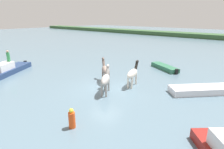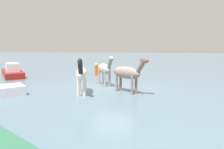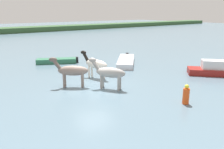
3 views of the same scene
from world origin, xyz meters
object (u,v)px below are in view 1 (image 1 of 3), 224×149
at_px(horse_gray_outer, 105,70).
at_px(boat_motor_center, 165,68).
at_px(horse_mid_herd, 133,73).
at_px(boat_dinghy_port, 8,70).
at_px(horse_lead, 105,79).
at_px(person_watcher_seated, 8,56).
at_px(boat_launch_far, 203,91).
at_px(buoy_channel_marker, 72,119).

relative_size(horse_gray_outer, boat_motor_center, 0.60).
bearing_deg(horse_mid_herd, boat_dinghy_port, 98.11).
bearing_deg(horse_lead, horse_gray_outer, 10.21).
xyz_separation_m(horse_gray_outer, person_watcher_seated, (-9.61, -4.53, 0.65)).
bearing_deg(horse_gray_outer, boat_dinghy_port, 63.75).
relative_size(horse_lead, horse_mid_herd, 0.92).
xyz_separation_m(boat_motor_center, boat_launch_far, (5.34, -4.29, 0.02)).
distance_m(horse_lead, horse_gray_outer, 2.58).
height_order(horse_lead, horse_mid_herd, horse_mid_herd).
relative_size(horse_lead, boat_motor_center, 0.61).
xyz_separation_m(horse_lead, person_watcher_seated, (-11.38, -2.65, 0.66)).
bearing_deg(buoy_channel_marker, horse_mid_herd, 99.57).
bearing_deg(horse_gray_outer, buoy_channel_marker, 156.35).
height_order(boat_dinghy_port, buoy_channel_marker, boat_dinghy_port).
relative_size(horse_gray_outer, boat_dinghy_port, 0.40).
relative_size(horse_gray_outer, buoy_channel_marker, 2.05).
xyz_separation_m(horse_lead, boat_motor_center, (0.41, 9.38, -0.95)).
bearing_deg(boat_motor_center, horse_mid_herd, 119.78).
bearing_deg(buoy_channel_marker, boat_motor_center, 96.01).
relative_size(horse_mid_herd, buoy_channel_marker, 2.28).
height_order(horse_mid_herd, horse_gray_outer, horse_gray_outer).
relative_size(boat_launch_far, buoy_channel_marker, 4.22).
bearing_deg(person_watcher_seated, boat_motor_center, 45.57).
bearing_deg(boat_motor_center, buoy_channel_marker, 123.74).
xyz_separation_m(horse_lead, buoy_channel_marker, (1.89, -4.64, -0.60)).
xyz_separation_m(boat_motor_center, buoy_channel_marker, (1.48, -14.02, 0.35)).
height_order(horse_mid_herd, boat_motor_center, horse_mid_herd).
bearing_deg(person_watcher_seated, horse_lead, 13.10).
bearing_deg(person_watcher_seated, horse_gray_outer, 25.22).
distance_m(horse_mid_herd, boat_dinghy_port, 13.26).
bearing_deg(horse_lead, boat_dinghy_port, 71.38).
height_order(boat_launch_far, person_watcher_seated, person_watcher_seated).
bearing_deg(boat_dinghy_port, person_watcher_seated, 156.96).
distance_m(boat_dinghy_port, boat_motor_center, 17.01).
bearing_deg(boat_launch_far, boat_motor_center, -85.77).
height_order(horse_gray_outer, boat_motor_center, horse_gray_outer).
relative_size(horse_lead, boat_dinghy_port, 0.41).
xyz_separation_m(horse_gray_outer, boat_motor_center, (2.18, 7.50, -0.97)).
bearing_deg(horse_mid_herd, horse_lead, 149.41).
height_order(horse_lead, person_watcher_seated, person_watcher_seated).
bearing_deg(horse_mid_herd, horse_gray_outer, 91.53).
xyz_separation_m(horse_mid_herd, boat_dinghy_port, (-11.98, -5.62, -0.78)).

